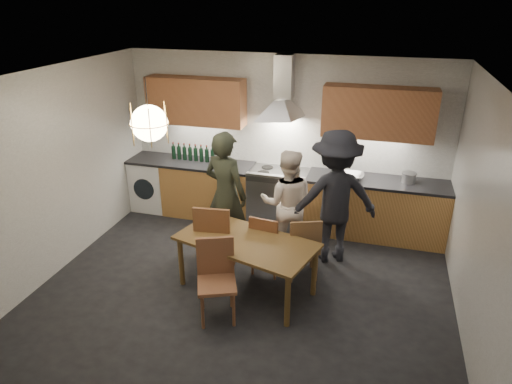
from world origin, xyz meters
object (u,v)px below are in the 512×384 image
(person_left, at_px, (226,194))
(person_right, at_px, (334,197))
(dining_table, at_px, (246,246))
(stock_pot, at_px, (409,178))
(person_mid, at_px, (287,203))
(chair_front, at_px, (216,273))
(mixing_bowl, at_px, (353,176))
(chair_back_left, at_px, (214,236))
(wine_bottles, at_px, (193,152))

(person_left, distance_m, person_right, 1.46)
(dining_table, bearing_deg, stock_pot, 61.60)
(person_mid, distance_m, stock_pot, 1.82)
(person_right, bearing_deg, chair_front, 33.65)
(mixing_bowl, xyz_separation_m, stock_pot, (0.78, 0.08, 0.03))
(person_left, height_order, mixing_bowl, person_left)
(person_left, bearing_deg, stock_pot, -137.75)
(person_mid, height_order, stock_pot, person_mid)
(dining_table, xyz_separation_m, person_left, (-0.53, 0.80, 0.27))
(chair_back_left, xyz_separation_m, person_left, (-0.05, 0.61, 0.31))
(person_left, bearing_deg, person_right, -153.08)
(dining_table, relative_size, wine_bottles, 2.44)
(dining_table, height_order, stock_pot, stock_pot)
(dining_table, xyz_separation_m, chair_front, (-0.19, -0.53, -0.08))
(person_left, distance_m, stock_pot, 2.63)
(person_left, relative_size, mixing_bowl, 5.40)
(wine_bottles, bearing_deg, stock_pot, -0.46)
(person_right, bearing_deg, dining_table, 27.55)
(dining_table, distance_m, stock_pot, 2.68)
(dining_table, height_order, wine_bottles, wine_bottles)
(chair_front, height_order, stock_pot, stock_pot)
(wine_bottles, bearing_deg, person_mid, -26.82)
(dining_table, distance_m, person_right, 1.41)
(chair_front, height_order, person_left, person_left)
(person_mid, height_order, wine_bottles, person_mid)
(mixing_bowl, bearing_deg, chair_back_left, -133.92)
(mixing_bowl, relative_size, stock_pot, 1.68)
(chair_front, xyz_separation_m, person_right, (1.10, 1.56, 0.38))
(chair_front, height_order, wine_bottles, wine_bottles)
(mixing_bowl, relative_size, wine_bottles, 0.44)
(person_mid, distance_m, mixing_bowl, 1.14)
(chair_front, distance_m, person_mid, 1.64)
(dining_table, distance_m, person_mid, 1.08)
(stock_pot, bearing_deg, chair_back_left, -144.08)
(chair_back_left, relative_size, stock_pot, 5.19)
(person_right, bearing_deg, person_mid, -21.02)
(person_right, distance_m, stock_pot, 1.28)
(chair_back_left, height_order, stock_pot, stock_pot)
(chair_back_left, bearing_deg, person_left, -92.11)
(chair_front, xyz_separation_m, person_mid, (0.46, 1.56, 0.23))
(mixing_bowl, height_order, stock_pot, stock_pot)
(wine_bottles, bearing_deg, chair_back_left, -59.94)
(stock_pot, distance_m, wine_bottles, 3.35)
(person_mid, xyz_separation_m, mixing_bowl, (0.81, 0.78, 0.18))
(chair_front, bearing_deg, chair_back_left, 89.21)
(chair_back_left, height_order, wine_bottles, wine_bottles)
(person_left, bearing_deg, dining_table, 141.24)
(dining_table, bearing_deg, person_mid, 91.38)
(person_mid, distance_m, person_right, 0.66)
(person_mid, relative_size, stock_pot, 7.78)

